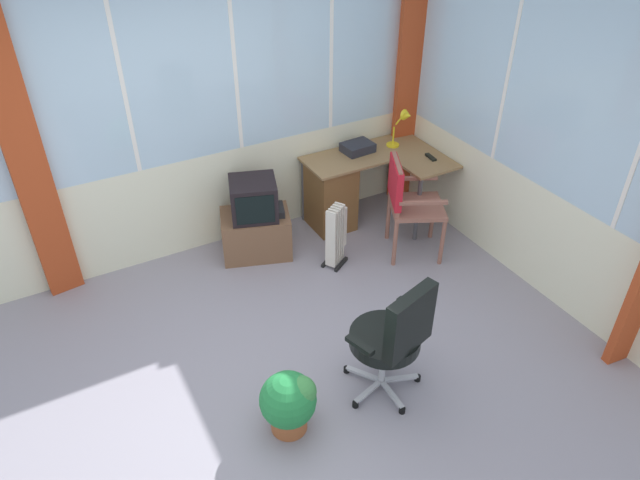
# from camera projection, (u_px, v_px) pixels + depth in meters

# --- Properties ---
(ground) EXTENTS (5.74, 4.85, 0.06)m
(ground) POSITION_uv_depth(u_px,v_px,m) (291.00, 378.00, 4.39)
(ground) COLOR gray
(north_window_panel) EXTENTS (4.74, 0.07, 2.73)m
(north_window_panel) POSITION_uv_depth(u_px,v_px,m) (186.00, 114.00, 5.00)
(north_window_panel) COLOR #E8E6C5
(north_window_panel) RESTS_ON ground
(east_window_panel) EXTENTS (0.07, 3.85, 2.73)m
(east_window_panel) POSITION_uv_depth(u_px,v_px,m) (561.00, 143.00, 4.54)
(east_window_panel) COLOR #E8E6C5
(east_window_panel) RESTS_ON ground
(curtain_north_left) EXTENTS (0.29, 0.11, 2.63)m
(curtain_north_left) POSITION_uv_depth(u_px,v_px,m) (25.00, 156.00, 4.45)
(curtain_north_left) COLOR #B2411E
(curtain_north_left) RESTS_ON ground
(curtain_corner) EXTENTS (0.29, 0.09, 2.63)m
(curtain_corner) POSITION_uv_depth(u_px,v_px,m) (409.00, 80.00, 5.82)
(curtain_corner) COLOR #B2411E
(curtain_corner) RESTS_ON ground
(desk) EXTENTS (1.31, 0.94, 0.72)m
(desk) POSITION_uv_depth(u_px,v_px,m) (338.00, 190.00, 5.85)
(desk) COLOR olive
(desk) RESTS_ON ground
(desk_lamp) EXTENTS (0.23, 0.20, 0.40)m
(desk_lamp) POSITION_uv_depth(u_px,v_px,m) (404.00, 122.00, 5.79)
(desk_lamp) COLOR yellow
(desk_lamp) RESTS_ON desk
(tv_remote) EXTENTS (0.06, 0.15, 0.02)m
(tv_remote) POSITION_uv_depth(u_px,v_px,m) (431.00, 157.00, 5.71)
(tv_remote) COLOR black
(tv_remote) RESTS_ON desk
(paper_tray) EXTENTS (0.31, 0.25, 0.09)m
(paper_tray) POSITION_uv_depth(u_px,v_px,m) (358.00, 147.00, 5.81)
(paper_tray) COLOR #25262F
(paper_tray) RESTS_ON desk
(wooden_armchair) EXTENTS (0.65, 0.64, 0.97)m
(wooden_armchair) POSITION_uv_depth(u_px,v_px,m) (405.00, 195.00, 5.32)
(wooden_armchair) COLOR #905A49
(wooden_armchair) RESTS_ON ground
(office_chair) EXTENTS (0.63, 0.56, 0.98)m
(office_chair) POSITION_uv_depth(u_px,v_px,m) (394.00, 334.00, 3.93)
(office_chair) COLOR #B7B7BF
(office_chair) RESTS_ON ground
(tv_on_stand) EXTENTS (0.75, 0.62, 0.78)m
(tv_on_stand) POSITION_uv_depth(u_px,v_px,m) (256.00, 222.00, 5.46)
(tv_on_stand) COLOR brown
(tv_on_stand) RESTS_ON ground
(space_heater) EXTENTS (0.29, 0.27, 0.62)m
(space_heater) POSITION_uv_depth(u_px,v_px,m) (336.00, 234.00, 5.34)
(space_heater) COLOR silver
(space_heater) RESTS_ON ground
(potted_plant) EXTENTS (0.38, 0.38, 0.47)m
(potted_plant) POSITION_uv_depth(u_px,v_px,m) (290.00, 401.00, 3.84)
(potted_plant) COLOR #A5562E
(potted_plant) RESTS_ON ground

